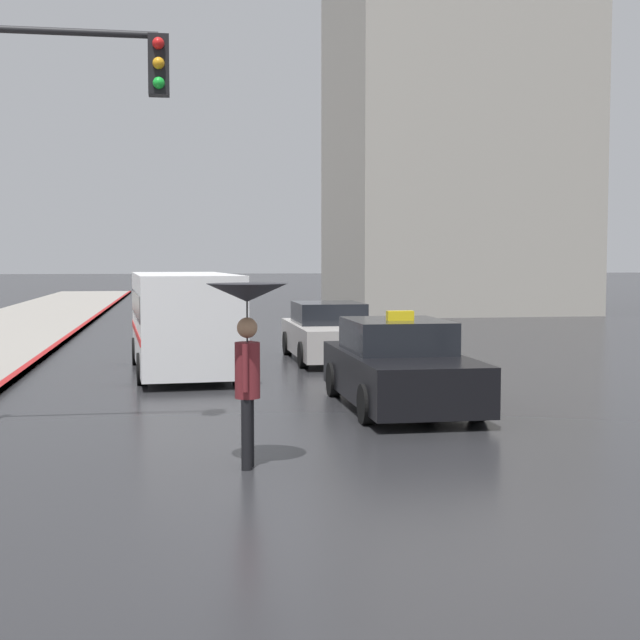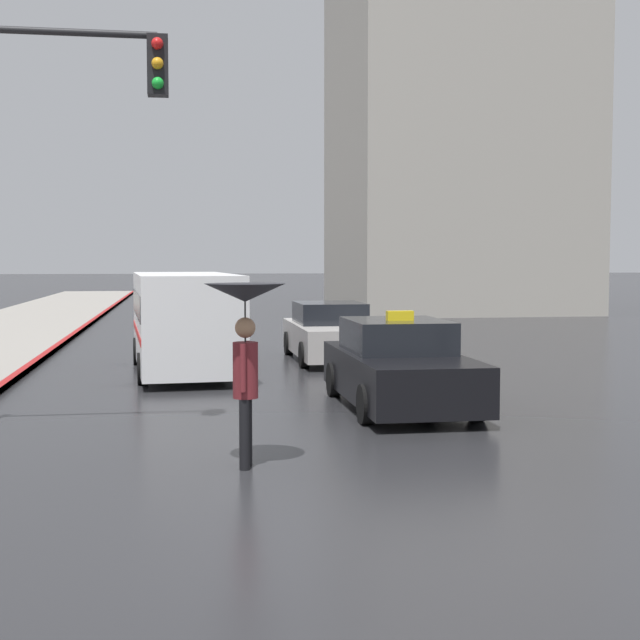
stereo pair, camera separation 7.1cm
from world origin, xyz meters
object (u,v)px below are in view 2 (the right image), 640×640
object	(u,v)px
taxi	(399,367)
ambulance_van	(184,317)
sedan_red	(331,334)
pedestrian_with_umbrella	(245,324)
traffic_light	(9,142)

from	to	relation	value
taxi	ambulance_van	xyz separation A→B (m)	(-3.48, 5.18, 0.53)
taxi	sedan_red	size ratio (longest dim) A/B	0.98
pedestrian_with_umbrella	traffic_light	xyz separation A→B (m)	(-2.96, 2.04, 2.30)
sedan_red	pedestrian_with_umbrella	size ratio (longest dim) A/B	2.12
taxi	ambulance_van	size ratio (longest dim) A/B	0.76
traffic_light	ambulance_van	bearing A→B (deg)	71.88
taxi	sedan_red	world-z (taller)	taxi
taxi	ambulance_van	bearing A→B (deg)	-56.08
sedan_red	traffic_light	size ratio (longest dim) A/B	0.80
ambulance_van	pedestrian_with_umbrella	xyz separation A→B (m)	(0.65, -9.11, 0.50)
ambulance_van	pedestrian_with_umbrella	bearing A→B (deg)	90.02
pedestrian_with_umbrella	traffic_light	size ratio (longest dim) A/B	0.38
sedan_red	traffic_light	xyz separation A→B (m)	(-5.85, -8.91, 3.35)
taxi	ambulance_van	world-z (taller)	ambulance_van
ambulance_van	pedestrian_with_umbrella	distance (m)	9.14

